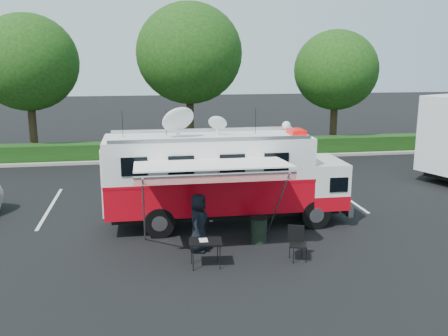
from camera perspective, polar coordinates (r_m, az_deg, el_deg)
The scene contains 9 objects.
ground_plane at distance 17.79m, azimuth 0.26°, elevation -6.33°, with size 120.00×120.00×0.00m, color black.
back_border at distance 29.77m, azimuth -1.71°, elevation 11.15°, with size 60.00×6.14×8.87m.
stall_lines at distance 20.56m, azimuth -2.50°, elevation -3.70°, with size 24.12×5.50×0.01m.
command_truck at distance 17.30m, azimuth 0.03°, elevation -0.94°, with size 8.38×2.31×4.02m.
awning at distance 14.68m, azimuth -1.35°, elevation 0.05°, with size 4.57×2.38×2.77m.
person at distance 15.42m, azimuth -2.90°, elevation -9.42°, with size 0.88×0.57×1.80m, color black.
folding_table at distance 14.05m, azimuth -2.14°, elevation -8.48°, with size 0.97×0.72×0.78m.
folding_chair at distance 14.76m, azimuth 8.34°, elevation -8.11°, with size 0.61×0.64×1.00m.
trash_bin at distance 15.97m, azimuth 4.00°, elevation -7.02°, with size 0.56×0.56×0.83m.
Camera 1 is at (-2.79, -16.59, 5.80)m, focal length 40.00 mm.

